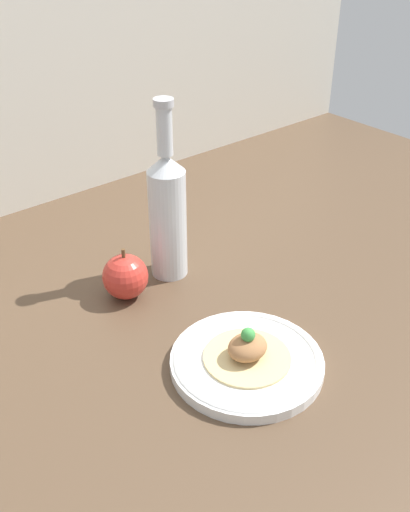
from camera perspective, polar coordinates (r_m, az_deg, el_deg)
The scene contains 6 objects.
ground_plane at distance 101.34cm, azimuth 0.96°, elevation -5.49°, with size 180.00×110.00×4.00cm, color brown.
wall_backsplash at distance 127.28cm, azimuth -15.98°, elevation 22.04°, with size 180.00×3.00×80.00cm.
plate at distance 87.84cm, azimuth 4.00°, elevation -9.98°, with size 22.23×22.23×1.99cm.
plated_food at distance 86.45cm, azimuth 4.05°, elevation -8.95°, with size 12.70×12.70×5.39cm.
cider_bottle at distance 102.18cm, azimuth -3.40°, elevation 4.35°, with size 6.48×6.48×31.73cm.
apple at distance 100.76cm, azimuth -7.59°, elevation -1.95°, with size 7.73×7.73×9.20cm.
Camera 1 is at (-52.59, -60.70, 59.81)cm, focal length 42.00 mm.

